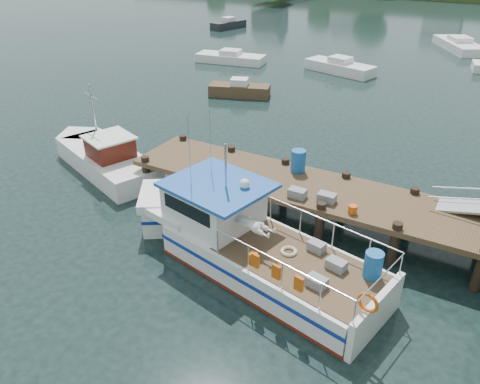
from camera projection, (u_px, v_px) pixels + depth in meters
The scene contains 9 objects.
ground_plane at pixel (281, 211), 18.12m from camera, with size 160.00×160.00×0.00m, color black.
dock at pixel (479, 203), 14.24m from camera, with size 16.60×3.00×4.78m.
lobster_boat at pixel (242, 239), 14.95m from camera, with size 9.80×4.54×4.72m.
work_boat at pixel (104, 157), 21.11m from camera, with size 7.19×4.22×3.83m.
moored_rowboat at pixel (239, 89), 30.93m from camera, with size 4.19×2.56×1.15m.
moored_a at pixel (231, 58), 39.06m from camera, with size 5.94×2.86×1.05m.
moored_b at pixel (340, 67), 36.16m from camera, with size 5.79×3.27×1.21m.
moored_d at pixel (459, 45), 43.43m from camera, with size 5.51×7.21×1.18m.
moored_e at pixel (228, 24), 53.40m from camera, with size 2.58×4.66×1.22m.
Camera 1 is at (6.23, -14.29, 9.40)m, focal length 35.00 mm.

